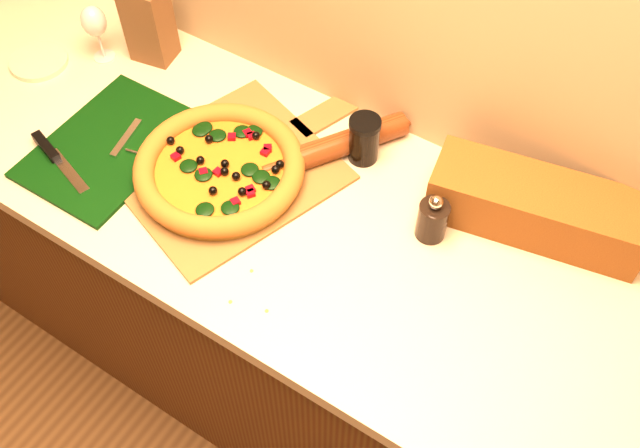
{
  "coord_description": "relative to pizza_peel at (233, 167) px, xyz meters",
  "views": [
    {
      "loc": [
        0.45,
        0.66,
        2.12
      ],
      "look_at": [
        -0.01,
        1.38,
        0.96
      ],
      "focal_mm": 40.0,
      "sensor_mm": 36.0,
      "label": 1
    }
  ],
  "objects": [
    {
      "name": "bottle_cap",
      "position": [
        -0.09,
        -0.08,
        -0.0
      ],
      "size": [
        0.03,
        0.03,
        0.01
      ],
      "primitive_type": "cylinder",
      "rotation": [
        0.0,
        0.0,
        -0.03
      ],
      "color": "black",
      "rests_on": "countertop"
    },
    {
      "name": "bread_bag",
      "position": [
        0.63,
        0.22,
        0.06
      ],
      "size": [
        0.46,
        0.22,
        0.12
      ],
      "primitive_type": "cube",
      "rotation": [
        0.0,
        0.0,
        0.19
      ],
      "color": "maroon",
      "rests_on": "countertop"
    },
    {
      "name": "cabinet",
      "position": [
        0.28,
        -0.01,
        -0.47
      ],
      "size": [
        2.8,
        0.65,
        0.86
      ],
      "primitive_type": "cube",
      "color": "#4A210F",
      "rests_on": "ground"
    },
    {
      "name": "countertop",
      "position": [
        0.28,
        -0.01,
        -0.02
      ],
      "size": [
        2.84,
        0.68,
        0.04
      ],
      "primitive_type": "cube",
      "color": "beige",
      "rests_on": "cabinet"
    },
    {
      "name": "pizza",
      "position": [
        -0.01,
        -0.04,
        0.03
      ],
      "size": [
        0.38,
        0.38,
        0.05
      ],
      "color": "#A77429",
      "rests_on": "pizza_peel"
    },
    {
      "name": "dark_jar",
      "position": [
        0.23,
        0.19,
        0.05
      ],
      "size": [
        0.07,
        0.07,
        0.12
      ],
      "color": "black",
      "rests_on": "countertop"
    },
    {
      "name": "paper_bag",
      "position": [
        -0.4,
        0.2,
        0.1
      ],
      "size": [
        0.12,
        0.1,
        0.21
      ],
      "primitive_type": "cube",
      "rotation": [
        0.0,
        0.0,
        0.18
      ],
      "color": "brown",
      "rests_on": "countertop"
    },
    {
      "name": "side_plate",
      "position": [
        -0.63,
        0.02,
        0.0
      ],
      "size": [
        0.18,
        0.18,
        0.01
      ],
      "primitive_type": "cylinder",
      "rotation": [
        0.0,
        0.0,
        -0.33
      ],
      "color": "beige",
      "rests_on": "countertop"
    },
    {
      "name": "wine_glass",
      "position": [
        -0.51,
        0.12,
        0.1
      ],
      "size": [
        0.06,
        0.06,
        0.15
      ],
      "color": "silver",
      "rests_on": "countertop"
    },
    {
      "name": "cutting_board",
      "position": [
        -0.28,
        -0.11,
        0.0
      ],
      "size": [
        0.3,
        0.39,
        0.03
      ],
      "rotation": [
        0.0,
        0.0,
        0.01
      ],
      "color": "black",
      "rests_on": "countertop"
    },
    {
      "name": "rolling_pin",
      "position": [
        0.19,
        0.19,
        0.02
      ],
      "size": [
        0.24,
        0.37,
        0.06
      ],
      "rotation": [
        0.0,
        0.0,
        1.01
      ],
      "color": "#5C260F",
      "rests_on": "countertop"
    },
    {
      "name": "pepper_grinder",
      "position": [
        0.46,
        0.08,
        0.04
      ],
      "size": [
        0.06,
        0.06,
        0.12
      ],
      "color": "black",
      "rests_on": "countertop"
    },
    {
      "name": "pizza_peel",
      "position": [
        0.0,
        0.0,
        0.0
      ],
      "size": [
        0.52,
        0.65,
        0.01
      ],
      "rotation": [
        0.0,
        0.0,
        -0.33
      ],
      "color": "brown",
      "rests_on": "countertop"
    }
  ]
}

